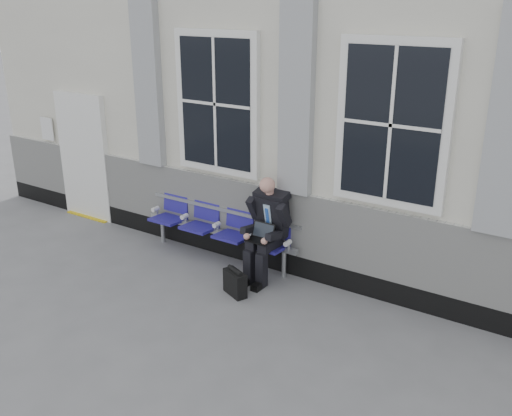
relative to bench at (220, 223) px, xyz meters
The scene contains 5 objects.
ground 2.51m from the bench, 32.75° to the right, with size 70.00×70.00×0.00m, color slate.
station_building 3.40m from the bench, 46.50° to the left, with size 14.40×4.40×4.49m.
bench is the anchor object (origin of this frame).
businessman 0.93m from the bench, ahead, with size 0.58×0.77×1.43m.
briefcase 1.20m from the bench, 43.67° to the right, with size 0.39×0.28×0.37m.
Camera 1 is at (2.57, -4.78, 3.61)m, focal length 40.00 mm.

